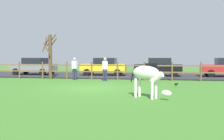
# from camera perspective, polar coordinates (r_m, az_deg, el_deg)

# --- Properties ---
(ground_plane) EXTENTS (60.00, 60.00, 0.00)m
(ground_plane) POSITION_cam_1_polar(r_m,az_deg,el_deg) (13.59, -4.70, -4.10)
(ground_plane) COLOR #3D7528
(parking_asphalt) EXTENTS (28.00, 7.40, 0.05)m
(parking_asphalt) POSITION_cam_1_polar(r_m,az_deg,el_deg) (22.67, 1.22, -1.23)
(parking_asphalt) COLOR #2D2D33
(parking_asphalt) RESTS_ON ground_plane
(paddock_fence) EXTENTS (21.49, 0.11, 1.33)m
(paddock_fence) POSITION_cam_1_polar(r_m,az_deg,el_deg) (18.45, -1.73, 0.10)
(paddock_fence) COLOR brown
(paddock_fence) RESTS_ON ground_plane
(bare_tree) EXTENTS (0.99, 1.12, 3.49)m
(bare_tree) POSITION_cam_1_polar(r_m,az_deg,el_deg) (19.78, -13.92, 3.43)
(bare_tree) COLOR #513A23
(bare_tree) RESTS_ON ground_plane
(zebra) EXTENTS (1.71, 1.23, 1.41)m
(zebra) POSITION_cam_1_polar(r_m,az_deg,el_deg) (10.20, 8.06, -1.20)
(zebra) COLOR white
(zebra) RESTS_ON ground_plane
(crow_on_grass) EXTENTS (0.21, 0.10, 0.20)m
(crow_on_grass) POSITION_cam_1_polar(r_m,az_deg,el_deg) (14.75, 14.37, -3.14)
(crow_on_grass) COLOR black
(crow_on_grass) RESTS_ON ground_plane
(parked_car_yellow) EXTENTS (4.04, 1.95, 1.56)m
(parked_car_yellow) POSITION_cam_1_polar(r_m,az_deg,el_deg) (22.52, -1.81, 0.82)
(parked_car_yellow) COLOR yellow
(parked_car_yellow) RESTS_ON parking_asphalt
(parked_car_black) EXTENTS (4.03, 1.94, 1.56)m
(parked_car_black) POSITION_cam_1_polar(r_m,az_deg,el_deg) (22.14, 10.50, 0.74)
(parked_car_black) COLOR black
(parked_car_black) RESTS_ON parking_asphalt
(parked_car_grey) EXTENTS (4.09, 2.06, 1.56)m
(parked_car_grey) POSITION_cam_1_polar(r_m,az_deg,el_deg) (24.48, -17.27, 0.86)
(parked_car_grey) COLOR slate
(parked_car_grey) RESTS_ON parking_asphalt
(visitor_left_of_tree) EXTENTS (0.41, 0.31, 1.64)m
(visitor_left_of_tree) POSITION_cam_1_polar(r_m,az_deg,el_deg) (18.57, -8.50, 0.56)
(visitor_left_of_tree) COLOR #232847
(visitor_left_of_tree) RESTS_ON ground_plane
(visitor_right_of_tree) EXTENTS (0.39, 0.27, 1.64)m
(visitor_right_of_tree) POSITION_cam_1_polar(r_m,az_deg,el_deg) (17.56, -1.59, 0.46)
(visitor_right_of_tree) COLOR #232847
(visitor_right_of_tree) RESTS_ON ground_plane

